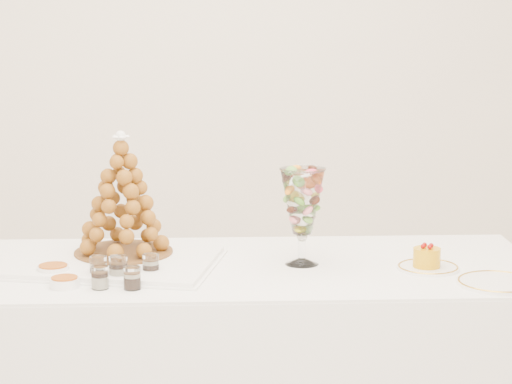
{
  "coord_description": "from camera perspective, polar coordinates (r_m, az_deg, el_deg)",
  "views": [
    {
      "loc": [
        -0.15,
        -2.98,
        1.59
      ],
      "look_at": [
        0.12,
        0.22,
        0.96
      ],
      "focal_mm": 70.0,
      "sensor_mm": 36.0,
      "label": 1
    }
  ],
  "objects": [
    {
      "name": "cake_plate",
      "position": [
        3.23,
        9.8,
        -4.28
      ],
      "size": [
        0.2,
        0.2,
        0.01
      ],
      "primitive_type": "cylinder",
      "color": "white",
      "rests_on": "buffet_table"
    },
    {
      "name": "buffet_table",
      "position": [
        3.34,
        -0.98,
        -10.34
      ],
      "size": [
        1.97,
        0.86,
        0.74
      ],
      "rotation": [
        0.0,
        0.0,
        -0.04
      ],
      "color": "white",
      "rests_on": "ground"
    },
    {
      "name": "mousse_cake",
      "position": [
        3.21,
        9.73,
        -3.69
      ],
      "size": [
        0.09,
        0.09,
        0.08
      ],
      "color": "#DA9A0A",
      "rests_on": "cake_plate"
    },
    {
      "name": "verrine_c",
      "position": [
        3.11,
        -6.03,
        -4.17
      ],
      "size": [
        0.05,
        0.05,
        0.07
      ],
      "primitive_type": "cylinder",
      "rotation": [
        0.0,
        0.0,
        0.02
      ],
      "color": "white",
      "rests_on": "buffet_table"
    },
    {
      "name": "lace_tray",
      "position": [
        3.25,
        -7.92,
        -4.01
      ],
      "size": [
        0.7,
        0.59,
        0.02
      ],
      "primitive_type": "cube",
      "rotation": [
        0.0,
        0.0,
        -0.25
      ],
      "color": "white",
      "rests_on": "buffet_table"
    },
    {
      "name": "spare_plate",
      "position": [
        3.1,
        13.64,
        -5.07
      ],
      "size": [
        0.24,
        0.24,
        0.01
      ],
      "primitive_type": "cylinder",
      "color": "white",
      "rests_on": "buffet_table"
    },
    {
      "name": "ramekin_back",
      "position": [
        3.17,
        -11.51,
        -4.44
      ],
      "size": [
        0.1,
        0.1,
        0.03
      ],
      "primitive_type": "cylinder",
      "color": "white",
      "rests_on": "buffet_table"
    },
    {
      "name": "ramekin_front",
      "position": [
        3.04,
        -10.89,
        -5.11
      ],
      "size": [
        0.09,
        0.09,
        0.03
      ],
      "primitive_type": "cylinder",
      "color": "white",
      "rests_on": "buffet_table"
    },
    {
      "name": "verrine_d",
      "position": [
        3.0,
        -8.91,
        -4.84
      ],
      "size": [
        0.05,
        0.05,
        0.07
      ],
      "primitive_type": "cylinder",
      "rotation": [
        0.0,
        0.0,
        0.08
      ],
      "color": "white",
      "rests_on": "buffet_table"
    },
    {
      "name": "verrine_a",
      "position": [
        3.1,
        -8.99,
        -4.29
      ],
      "size": [
        0.06,
        0.06,
        0.07
      ],
      "primitive_type": "cylinder",
      "rotation": [
        0.0,
        0.0,
        0.16
      ],
      "color": "white",
      "rests_on": "buffet_table"
    },
    {
      "name": "verrine_e",
      "position": [
        2.98,
        -7.09,
        -4.9
      ],
      "size": [
        0.06,
        0.06,
        0.07
      ],
      "primitive_type": "cylinder",
      "rotation": [
        0.0,
        0.0,
        -0.12
      ],
      "color": "white",
      "rests_on": "buffet_table"
    },
    {
      "name": "verrine_b",
      "position": [
        3.07,
        -7.87,
        -4.35
      ],
      "size": [
        0.07,
        0.07,
        0.08
      ],
      "primitive_type": "cylinder",
      "rotation": [
        0.0,
        0.0,
        0.18
      ],
      "color": "white",
      "rests_on": "buffet_table"
    },
    {
      "name": "croquembouche",
      "position": [
        3.28,
        -7.66,
        -0.14
      ],
      "size": [
        0.32,
        0.32,
        0.4
      ],
      "rotation": [
        0.0,
        0.0,
        0.18
      ],
      "color": "brown",
      "rests_on": "lace_tray"
    },
    {
      "name": "macaron_vase",
      "position": [
        3.2,
        2.66,
        -0.61
      ],
      "size": [
        0.14,
        0.14,
        0.31
      ],
      "color": "white",
      "rests_on": "buffet_table"
    }
  ]
}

